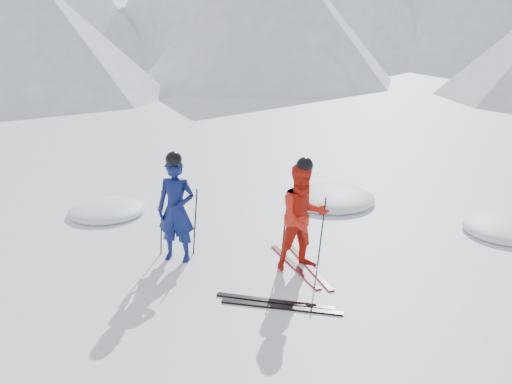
{
  "coord_description": "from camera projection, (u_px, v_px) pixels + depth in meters",
  "views": [
    {
      "loc": [
        -1.28,
        -7.87,
        3.84
      ],
      "look_at": [
        -2.09,
        0.5,
        1.1
      ],
      "focal_mm": 38.0,
      "sensor_mm": 36.0,
      "label": 1
    }
  ],
  "objects": [
    {
      "name": "ground",
      "position": [
        385.0,
        272.0,
        8.52
      ],
      "size": [
        160.0,
        160.0,
        0.0
      ],
      "primitive_type": "plane",
      "color": "white",
      "rests_on": "ground"
    },
    {
      "name": "skier_blue",
      "position": [
        176.0,
        210.0,
        8.71
      ],
      "size": [
        0.68,
        0.5,
        1.73
      ],
      "primitive_type": "imported",
      "rotation": [
        0.0,
        0.0,
        -0.15
      ],
      "color": "#0D1751",
      "rests_on": "ground"
    },
    {
      "name": "skier_red",
      "position": [
        303.0,
        217.0,
        8.42
      ],
      "size": [
        1.03,
        0.94,
        1.71
      ],
      "primitive_type": "imported",
      "rotation": [
        0.0,
        0.0,
        0.43
      ],
      "color": "red",
      "rests_on": "ground"
    },
    {
      "name": "pole_blue_left",
      "position": [
        161.0,
        223.0,
        8.97
      ],
      "size": [
        0.12,
        0.08,
        1.15
      ],
      "primitive_type": "cylinder",
      "rotation": [
        0.05,
        0.08,
        0.0
      ],
      "color": "black",
      "rests_on": "ground"
    },
    {
      "name": "pole_blue_right",
      "position": [
        195.0,
        222.0,
        9.01
      ],
      "size": [
        0.12,
        0.07,
        1.15
      ],
      "primitive_type": "cylinder",
      "rotation": [
        -0.04,
        0.08,
        0.0
      ],
      "color": "black",
      "rests_on": "ground"
    },
    {
      "name": "pole_red_left",
      "position": [
        284.0,
        228.0,
        8.77
      ],
      "size": [
        0.12,
        0.09,
        1.14
      ],
      "primitive_type": "cylinder",
      "rotation": [
        0.06,
        0.08,
        0.0
      ],
      "color": "black",
      "rests_on": "ground"
    },
    {
      "name": "pole_red_right",
      "position": [
        322.0,
        231.0,
        8.62
      ],
      "size": [
        0.12,
        0.08,
        1.14
      ],
      "primitive_type": "cylinder",
      "rotation": [
        -0.05,
        0.08,
        0.0
      ],
      "color": "black",
      "rests_on": "ground"
    },
    {
      "name": "ski_worn_left",
      "position": [
        294.0,
        266.0,
        8.69
      ],
      "size": [
        0.85,
        1.56,
        0.03
      ],
      "primitive_type": "cube",
      "rotation": [
        0.0,
        0.0,
        0.47
      ],
      "color": "black",
      "rests_on": "ground"
    },
    {
      "name": "ski_worn_right",
      "position": [
        309.0,
        267.0,
        8.67
      ],
      "size": [
        0.74,
        1.6,
        0.03
      ],
      "primitive_type": "cube",
      "rotation": [
        0.0,
        0.0,
        0.4
      ],
      "color": "black",
      "rests_on": "ground"
    },
    {
      "name": "ski_loose_a",
      "position": [
        275.0,
        301.0,
        7.62
      ],
      "size": [
        1.69,
        0.35,
        0.03
      ],
      "primitive_type": "cube",
      "rotation": [
        0.0,
        0.0,
        1.42
      ],
      "color": "black",
      "rests_on": "ground"
    },
    {
      "name": "ski_loose_b",
      "position": [
        281.0,
        307.0,
        7.46
      ],
      "size": [
        1.7,
        0.29,
        0.03
      ],
      "primitive_type": "cube",
      "rotation": [
        0.0,
        0.0,
        1.45
      ],
      "color": "black",
      "rests_on": "ground"
    },
    {
      "name": "snow_lumps",
      "position": [
        317.0,
        212.0,
        11.14
      ],
      "size": [
        9.3,
        3.2,
        0.42
      ],
      "color": "white",
      "rests_on": "ground"
    }
  ]
}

